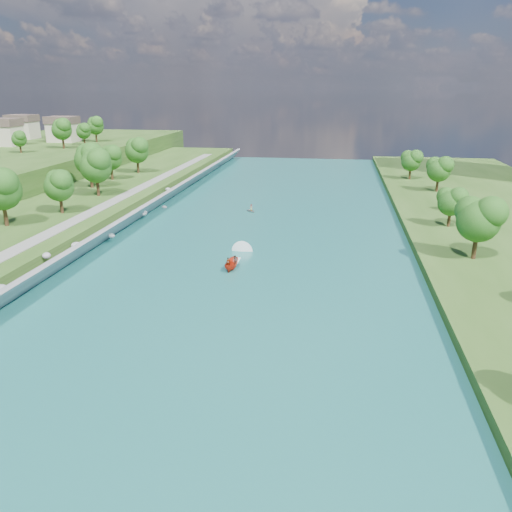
# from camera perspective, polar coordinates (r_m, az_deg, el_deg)

# --- Properties ---
(ground) EXTENTS (260.00, 260.00, 0.00)m
(ground) POSITION_cam_1_polar(r_m,az_deg,el_deg) (65.77, -4.00, -5.07)
(ground) COLOR #2D5119
(ground) RESTS_ON ground
(river_water) EXTENTS (55.00, 240.00, 0.10)m
(river_water) POSITION_cam_1_polar(r_m,az_deg,el_deg) (84.06, -0.94, 0.37)
(river_water) COLOR #1A6064
(river_water) RESTS_ON ground
(ridge_west) EXTENTS (60.00, 120.00, 9.00)m
(ridge_west) POSITION_cam_1_polar(r_m,az_deg,el_deg) (182.74, -23.21, 10.30)
(ridge_west) COLOR #2D5119
(ridge_west) RESTS_ON ground
(riprap_bank) EXTENTS (3.97, 236.00, 4.26)m
(riprap_bank) POSITION_cam_1_polar(r_m,az_deg,el_deg) (90.89, -17.31, 2.09)
(riprap_bank) COLOR slate
(riprap_bank) RESTS_ON ground
(riverside_path) EXTENTS (3.00, 200.00, 0.10)m
(riverside_path) POSITION_cam_1_polar(r_m,az_deg,el_deg) (94.16, -20.85, 3.36)
(riverside_path) COLOR gray
(riverside_path) RESTS_ON berm_west
(ridge_houses) EXTENTS (29.50, 29.50, 8.40)m
(ridge_houses) POSITION_cam_1_polar(r_m,az_deg,el_deg) (189.41, -24.37, 13.09)
(ridge_houses) COLOR beige
(ridge_houses) RESTS_ON ridge_west
(trees_east) EXTENTS (15.84, 131.79, 11.53)m
(trees_east) POSITION_cam_1_polar(r_m,az_deg,el_deg) (92.22, 24.07, 4.67)
(trees_east) COLOR #134512
(trees_east) RESTS_ON berm_east
(trees_ridge) EXTENTS (12.82, 36.87, 10.52)m
(trees_ridge) POSITION_cam_1_polar(r_m,az_deg,el_deg) (170.39, -20.24, 13.29)
(trees_ridge) COLOR #134512
(trees_ridge) RESTS_ON ridge_west
(motorboat) EXTENTS (3.60, 18.99, 2.03)m
(motorboat) POSITION_cam_1_polar(r_m,az_deg,el_deg) (77.50, -2.61, -0.65)
(motorboat) COLOR red
(motorboat) RESTS_ON river_water
(raft) EXTENTS (3.00, 3.08, 1.70)m
(raft) POSITION_cam_1_polar(r_m,az_deg,el_deg) (112.11, -0.56, 5.28)
(raft) COLOR gray
(raft) RESTS_ON river_water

